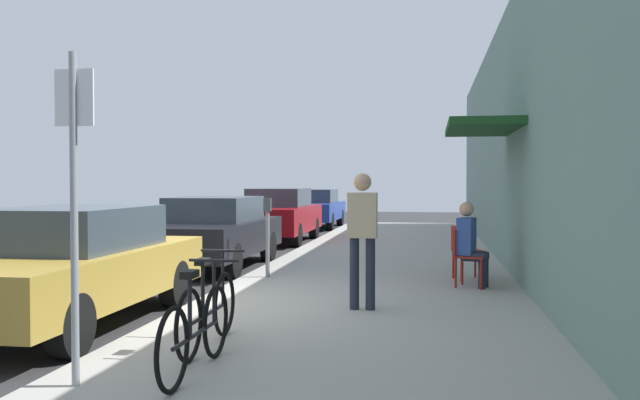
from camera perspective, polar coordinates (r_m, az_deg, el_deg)
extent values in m
plane|color=#2D2D30|center=(9.22, -10.95, -9.21)|extent=(60.00, 60.00, 0.00)
cube|color=#9E9B93|center=(10.67, 4.39, -7.38)|extent=(4.50, 32.00, 0.12)
cube|color=gray|center=(10.64, 17.46, 5.49)|extent=(0.30, 32.00, 4.92)
cube|color=#19471E|center=(11.48, 13.33, 5.92)|extent=(1.10, 2.80, 0.12)
cube|color=#A58433|center=(8.64, -20.32, -5.89)|extent=(1.80, 4.40, 0.59)
cube|color=#333D47|center=(8.71, -19.87, -2.22)|extent=(1.48, 2.11, 0.50)
cylinder|color=black|center=(9.56, -12.07, -6.88)|extent=(0.22, 0.64, 0.64)
cylinder|color=black|center=(10.24, -20.41, -6.39)|extent=(0.22, 0.64, 0.64)
cylinder|color=black|center=(7.13, -20.15, -9.85)|extent=(0.22, 0.64, 0.64)
cube|color=black|center=(13.63, -8.94, -3.05)|extent=(1.80, 4.40, 0.61)
cube|color=#333D47|center=(13.74, -8.75, -0.74)|extent=(1.48, 2.11, 0.48)
cylinder|color=black|center=(14.75, -4.34, -3.88)|extent=(0.22, 0.64, 0.64)
cylinder|color=black|center=(15.20, -10.17, -3.74)|extent=(0.22, 0.64, 0.64)
cylinder|color=black|center=(12.13, -7.37, -5.07)|extent=(0.22, 0.64, 0.64)
cylinder|color=black|center=(12.67, -14.28, -4.82)|extent=(0.22, 0.64, 0.64)
cube|color=maroon|center=(19.26, -3.52, -1.57)|extent=(1.80, 4.40, 0.69)
cube|color=#333D47|center=(19.38, -3.43, 0.22)|extent=(1.48, 2.11, 0.51)
cylinder|color=black|center=(20.46, -0.51, -2.35)|extent=(0.22, 0.64, 0.64)
cylinder|color=black|center=(20.79, -4.82, -2.30)|extent=(0.22, 0.64, 0.64)
cylinder|color=black|center=(17.79, -1.99, -2.95)|extent=(0.22, 0.64, 0.64)
cylinder|color=black|center=(18.16, -6.91, -2.86)|extent=(0.22, 0.64, 0.64)
cube|color=navy|center=(25.18, -0.50, -0.91)|extent=(1.80, 4.40, 0.62)
cube|color=#333D47|center=(25.31, -0.44, 0.35)|extent=(1.48, 2.11, 0.49)
cylinder|color=black|center=(26.42, 1.69, -1.47)|extent=(0.22, 0.64, 0.64)
cylinder|color=black|center=(26.67, -1.69, -1.44)|extent=(0.22, 0.64, 0.64)
cylinder|color=black|center=(23.72, 0.83, -1.81)|extent=(0.22, 0.64, 0.64)
cylinder|color=black|center=(24.01, -2.91, -1.78)|extent=(0.22, 0.64, 0.64)
cylinder|color=slate|center=(11.44, -4.41, -3.70)|extent=(0.07, 0.07, 1.10)
cube|color=#383D42|center=(11.40, -4.41, -0.40)|extent=(0.12, 0.10, 0.22)
cylinder|color=gray|center=(5.62, -19.86, -1.58)|extent=(0.06, 0.06, 2.60)
cube|color=white|center=(5.67, -19.86, 8.06)|extent=(0.32, 0.02, 0.44)
torus|color=black|center=(6.34, -8.70, -10.00)|extent=(0.04, 0.66, 0.66)
torus|color=black|center=(5.38, -12.22, -12.13)|extent=(0.04, 0.66, 0.66)
cylinder|color=black|center=(5.86, -10.31, -10.98)|extent=(0.04, 1.05, 0.04)
cylinder|color=black|center=(5.67, -10.83, -8.82)|extent=(0.04, 0.04, 0.50)
cube|color=black|center=(5.63, -10.85, -6.12)|extent=(0.10, 0.20, 0.06)
cylinder|color=black|center=(6.25, -8.86, -7.57)|extent=(0.03, 0.03, 0.56)
cylinder|color=black|center=(6.21, -8.87, -5.02)|extent=(0.46, 0.03, 0.03)
torus|color=black|center=(7.19, -8.00, -8.62)|extent=(0.04, 0.66, 0.66)
torus|color=black|center=(6.21, -10.90, -10.25)|extent=(0.04, 0.66, 0.66)
cylinder|color=black|center=(6.70, -9.34, -9.38)|extent=(0.04, 1.05, 0.04)
cylinder|color=black|center=(6.52, -9.77, -7.46)|extent=(0.04, 0.04, 0.50)
cube|color=black|center=(6.48, -9.78, -5.10)|extent=(0.10, 0.20, 0.06)
cylinder|color=black|center=(7.10, -8.13, -6.46)|extent=(0.03, 0.03, 0.56)
cylinder|color=black|center=(7.07, -8.14, -4.21)|extent=(0.46, 0.03, 0.03)
cylinder|color=maroon|center=(10.74, 13.78, -5.83)|extent=(0.04, 0.04, 0.45)
cylinder|color=maroon|center=(10.38, 13.32, -6.09)|extent=(0.04, 0.04, 0.45)
cylinder|color=maroon|center=(10.83, 11.81, -5.76)|extent=(0.04, 0.04, 0.45)
cylinder|color=maroon|center=(10.47, 11.28, -6.01)|extent=(0.04, 0.04, 0.45)
cube|color=maroon|center=(10.57, 12.56, -4.63)|extent=(0.55, 0.55, 0.03)
cube|color=maroon|center=(10.61, 11.49, -3.49)|extent=(0.16, 0.43, 0.40)
cylinder|color=#232838|center=(10.66, 13.62, -5.83)|extent=(0.11, 0.11, 0.47)
cylinder|color=#232838|center=(10.66, 12.95, -4.56)|extent=(0.39, 0.24, 0.14)
cylinder|color=#232838|center=(10.46, 13.38, -5.97)|extent=(0.11, 0.11, 0.47)
cylinder|color=#232838|center=(10.47, 12.69, -4.67)|extent=(0.39, 0.24, 0.14)
cube|color=#334C99|center=(10.57, 12.15, -2.97)|extent=(0.32, 0.41, 0.56)
sphere|color=tan|center=(10.54, 12.16, -0.75)|extent=(0.22, 0.22, 0.22)
cylinder|color=maroon|center=(11.64, 12.85, -5.26)|extent=(0.04, 0.04, 0.45)
cylinder|color=maroon|center=(11.29, 13.57, -5.47)|extent=(0.04, 0.04, 0.45)
cylinder|color=maroon|center=(11.50, 11.08, -5.33)|extent=(0.04, 0.04, 0.45)
cylinder|color=maroon|center=(11.15, 11.75, -5.55)|extent=(0.04, 0.04, 0.45)
cube|color=maroon|center=(11.37, 12.32, -4.20)|extent=(0.55, 0.55, 0.03)
cube|color=maroon|center=(11.27, 11.35, -3.19)|extent=(0.16, 0.43, 0.40)
cylinder|color=#232838|center=(8.56, 2.89, -6.15)|extent=(0.12, 0.12, 0.90)
cylinder|color=#232838|center=(8.54, 4.23, -6.17)|extent=(0.12, 0.12, 0.90)
cube|color=#CCB28C|center=(8.48, 3.57, -1.27)|extent=(0.36, 0.22, 0.56)
sphere|color=tan|center=(8.47, 3.58, 1.50)|extent=(0.22, 0.22, 0.22)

